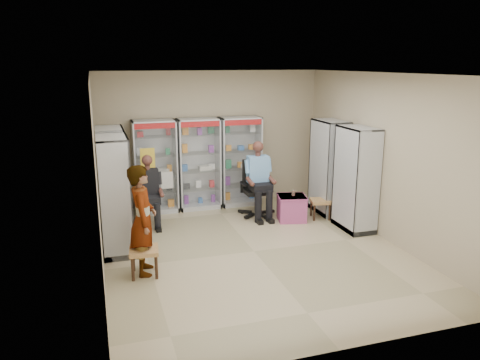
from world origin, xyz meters
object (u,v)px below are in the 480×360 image
object	(u,v)px
cabinet_right_far	(329,167)
cabinet_back_right	(240,161)
woven_stool_a	(320,209)
standing_man	(143,220)
pink_trunk	(292,208)
office_chair	(257,188)
cabinet_left_far	(112,180)
cabinet_back_mid	(199,164)
cabinet_right_near	(356,179)
woven_stool_b	(144,262)
cabinet_left_near	(115,196)
wooden_chair	(149,201)
seated_shopkeeper	(257,181)
cabinet_back_left	(155,167)

from	to	relation	value
cabinet_right_far	cabinet_back_right	bearing A→B (deg)	55.27
woven_stool_a	standing_man	world-z (taller)	standing_man
cabinet_right_far	pink_trunk	world-z (taller)	cabinet_right_far
office_chair	cabinet_left_far	bearing A→B (deg)	-178.66
cabinet_back_mid	woven_stool_a	world-z (taller)	cabinet_back_mid
cabinet_back_mid	cabinet_right_near	distance (m)	3.41
office_chair	woven_stool_a	size ratio (longest dim) A/B	2.95
cabinet_back_right	standing_man	bearing A→B (deg)	-129.59
pink_trunk	cabinet_back_right	bearing A→B (deg)	115.55
woven_stool_a	woven_stool_b	xyz separation A→B (m)	(-3.80, -1.64, 0.02)
cabinet_left_near	wooden_chair	size ratio (longest dim) A/B	2.13
cabinet_back_mid	cabinet_left_near	size ratio (longest dim) A/B	1.00
woven_stool_a	pink_trunk	bearing A→B (deg)	174.68
woven_stool_a	office_chair	bearing A→B (deg)	153.95
woven_stool_b	office_chair	bearing A→B (deg)	40.69
cabinet_back_mid	standing_man	bearing A→B (deg)	-117.05
office_chair	pink_trunk	world-z (taller)	office_chair
cabinet_back_right	cabinet_right_far	bearing A→B (deg)	-34.73
office_chair	woven_stool_a	distance (m)	1.40
woven_stool_a	woven_stool_b	distance (m)	4.14
cabinet_back_right	wooden_chair	xyz separation A→B (m)	(-2.15, -0.73, -0.53)
cabinet_right_near	cabinet_left_far	distance (m)	4.65
cabinet_right_near	cabinet_left_near	distance (m)	4.46
cabinet_left_near	seated_shopkeeper	world-z (taller)	cabinet_left_near
cabinet_right_near	wooden_chair	xyz separation A→B (m)	(-3.78, 1.50, -0.53)
cabinet_back_mid	office_chair	size ratio (longest dim) A/B	1.69
cabinet_right_far	cabinet_right_near	distance (m)	1.10
cabinet_right_far	cabinet_right_near	size ratio (longest dim) A/B	1.00
wooden_chair	cabinet_left_far	bearing A→B (deg)	-163.61
cabinet_back_right	wooden_chair	world-z (taller)	cabinet_back_right
cabinet_back_left	wooden_chair	world-z (taller)	cabinet_back_left
cabinet_right_near	woven_stool_b	distance (m)	4.29
cabinet_back_right	cabinet_left_far	size ratio (longest dim) A/B	1.00
cabinet_right_near	cabinet_left_far	size ratio (longest dim) A/B	1.00
cabinet_back_right	woven_stool_b	size ratio (longest dim) A/B	4.62
cabinet_right_near	office_chair	bearing A→B (deg)	48.63
cabinet_back_left	office_chair	bearing A→B (deg)	-23.71
cabinet_right_near	pink_trunk	bearing A→B (deg)	49.32
office_chair	woven_stool_b	distance (m)	3.44
cabinet_right_far	standing_man	xyz separation A→B (m)	(-4.11, -1.87, -0.14)
cabinet_right_far	office_chair	world-z (taller)	cabinet_right_far
cabinet_back_right	cabinet_left_far	world-z (taller)	same
cabinet_right_far	office_chair	bearing A→B (deg)	80.57
cabinet_back_left	cabinet_right_far	xyz separation A→B (m)	(3.53, -1.13, 0.00)
pink_trunk	cabinet_left_far	bearing A→B (deg)	172.24
cabinet_right_far	woven_stool_a	distance (m)	0.93
standing_man	cabinet_left_near	bearing A→B (deg)	26.84
cabinet_back_right	cabinet_left_near	world-z (taller)	same
cabinet_back_right	cabinet_back_mid	bearing A→B (deg)	180.00
woven_stool_a	seated_shopkeeper	bearing A→B (deg)	155.89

